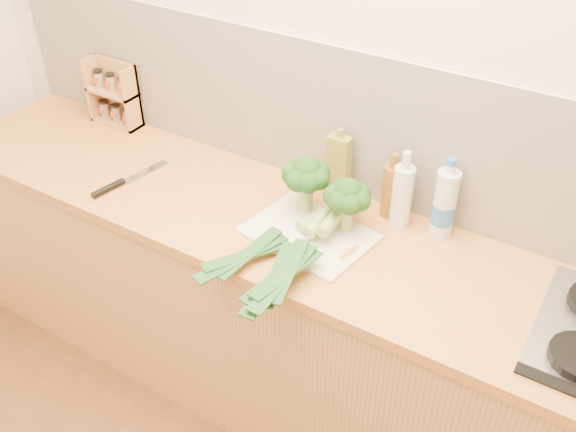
{
  "coord_description": "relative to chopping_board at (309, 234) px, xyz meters",
  "views": [
    {
      "loc": [
        0.8,
        -0.29,
        2.23
      ],
      "look_at": [
        -0.05,
        1.1,
        1.02
      ],
      "focal_mm": 40.0,
      "sensor_mm": 36.0,
      "label": 1
    }
  ],
  "objects": [
    {
      "name": "broccoli_right",
      "position": [
        0.09,
        0.08,
        0.14
      ],
      "size": [
        0.16,
        0.16,
        0.2
      ],
      "color": "#99A862",
      "rests_on": "chopping_board"
    },
    {
      "name": "chefs_knife",
      "position": [
        -0.75,
        -0.12,
        0.0
      ],
      "size": [
        0.09,
        0.34,
        0.02
      ],
      "rotation": [
        0.0,
        0.0,
        -0.18
      ],
      "color": "silver",
      "rests_on": "counter"
    },
    {
      "name": "water_bottle",
      "position": [
        0.37,
        0.24,
        0.11
      ],
      "size": [
        0.08,
        0.08,
        0.27
      ],
      "color": "silver",
      "rests_on": "counter"
    },
    {
      "name": "leek_back",
      "position": [
        0.07,
        -0.05,
        0.07
      ],
      "size": [
        0.11,
        0.67,
        0.04
      ],
      "rotation": [
        0.0,
        0.0,
        0.03
      ],
      "color": "white",
      "rests_on": "chopping_board"
    },
    {
      "name": "amber_bottle",
      "position": [
        0.18,
        0.25,
        0.1
      ],
      "size": [
        0.06,
        0.06,
        0.24
      ],
      "color": "brown",
      "rests_on": "counter"
    },
    {
      "name": "leek_mid",
      "position": [
        0.03,
        -0.04,
        0.05
      ],
      "size": [
        0.13,
        0.7,
        0.04
      ],
      "rotation": [
        0.0,
        0.0,
        0.09
      ],
      "color": "white",
      "rests_on": "chopping_board"
    },
    {
      "name": "glass_bottle",
      "position": [
        0.23,
        0.22,
        0.11
      ],
      "size": [
        0.07,
        0.07,
        0.28
      ],
      "color": "silver",
      "rests_on": "counter"
    },
    {
      "name": "spice_rack",
      "position": [
        -1.1,
        0.26,
        0.11
      ],
      "size": [
        0.23,
        0.09,
        0.28
      ],
      "color": "tan",
      "rests_on": "counter"
    },
    {
      "name": "chopping_board",
      "position": [
        0.0,
        0.0,
        0.0
      ],
      "size": [
        0.44,
        0.36,
        0.01
      ],
      "primitive_type": "cube",
      "rotation": [
        0.0,
        0.0,
        -0.16
      ],
      "color": "white",
      "rests_on": "counter"
    },
    {
      "name": "oil_tin",
      "position": [
        -0.03,
        0.25,
        0.12
      ],
      "size": [
        0.08,
        0.05,
        0.28
      ],
      "color": "olive",
      "rests_on": "counter"
    },
    {
      "name": "counter",
      "position": [
        0.02,
        0.02,
        -0.46
      ],
      "size": [
        3.2,
        0.62,
        0.9
      ],
      "color": "tan",
      "rests_on": "ground"
    },
    {
      "name": "broccoli_left",
      "position": [
        -0.07,
        0.1,
        0.15
      ],
      "size": [
        0.16,
        0.17,
        0.21
      ],
      "color": "#99A862",
      "rests_on": "chopping_board"
    },
    {
      "name": "room_shell",
      "position": [
        0.02,
        0.31,
        0.26
      ],
      "size": [
        3.5,
        3.5,
        3.5
      ],
      "color": "beige",
      "rests_on": "ground"
    },
    {
      "name": "leek_front",
      "position": [
        -0.03,
        -0.03,
        0.03
      ],
      "size": [
        0.26,
        0.63,
        0.04
      ],
      "rotation": [
        0.0,
        0.0,
        -0.32
      ],
      "color": "white",
      "rests_on": "chopping_board"
    }
  ]
}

